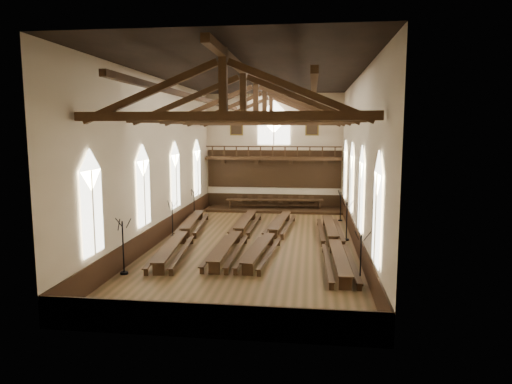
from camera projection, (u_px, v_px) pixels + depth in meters
The scene contains 21 objects.
ground at pixel (256, 243), 27.95m from camera, with size 26.00×26.00×0.00m, color brown.
room_walls at pixel (256, 137), 27.07m from camera, with size 26.00×26.00×26.00m.
wainscot_band at pixel (256, 233), 27.87m from camera, with size 12.00×26.00×1.20m.
side_windows at pixel (256, 182), 27.44m from camera, with size 11.85×19.80×4.50m.
end_window at pixel (274, 126), 39.65m from camera, with size 2.80×0.12×3.80m.
minstrels_gallery at pixel (273, 164), 39.87m from camera, with size 11.80×1.24×3.70m.
portraits at pixel (274, 127), 39.67m from camera, with size 7.75×0.09×1.45m.
roof_trusses at pixel (256, 107), 26.83m from camera, with size 11.70×25.70×2.80m.
refectory_row_a at pixel (183, 233), 28.32m from camera, with size 2.15×14.23×0.72m.
refectory_row_b at pixel (237, 233), 28.41m from camera, with size 1.48×14.08×0.72m.
refectory_row_c at pixel (272, 234), 28.05m from camera, with size 1.93×13.94×0.69m.
refectory_row_d at pixel (334, 241), 26.27m from camera, with size 1.63×14.11×0.72m.
dais at pixel (275, 209), 39.12m from camera, with size 11.40×2.98×0.20m, color #311A0E.
high_table at pixel (275, 201), 39.02m from camera, with size 8.34×1.66×0.78m.
high_chairs at pixel (275, 201), 39.82m from camera, with size 6.76×0.46×0.97m.
candelabrum_left_near at pixel (124, 257), 21.80m from camera, with size 0.83×0.78×2.74m.
candelabrum_left_mid at pixel (173, 226), 29.45m from camera, with size 0.68×0.73×2.40m.
candelabrum_left_far at pixel (194, 211), 34.85m from camera, with size 0.64×0.73×2.38m.
candelabrum_right_near at pixel (360, 269), 20.27m from camera, with size 0.72×0.74×2.46m.
candelabrum_right_mid at pixel (346, 228), 28.51m from camera, with size 0.76×0.76×2.57m.
candelabrum_right_far at pixel (340, 212), 34.58m from camera, with size 0.66×0.72×2.36m.
Camera 1 is at (3.32, -27.06, 6.90)m, focal length 32.00 mm.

